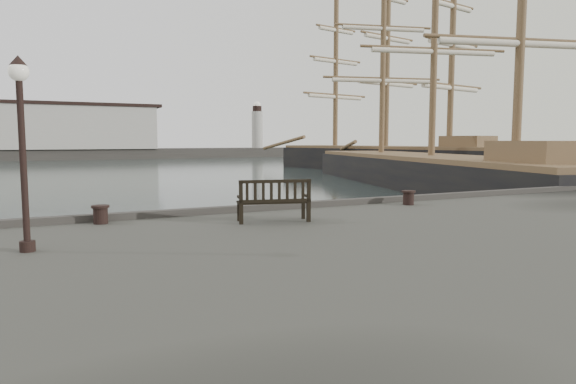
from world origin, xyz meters
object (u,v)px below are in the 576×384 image
lamp_post (21,127)px  tall_ship_far (385,164)px  bollard_right (408,198)px  bollard_left (101,214)px  tall_ship_main (431,178)px  bench (274,209)px

lamp_post → tall_ship_far: (37.09, 38.41, -2.95)m
bollard_right → lamp_post: 11.17m
bollard_right → tall_ship_far: size_ratio=0.01×
bollard_left → tall_ship_main: size_ratio=0.01×
bollard_right → lamp_post: (-10.73, -2.35, 2.03)m
lamp_post → bollard_right: bearing=12.3°
tall_ship_main → bollard_left: bearing=-131.5°
bollard_right → tall_ship_main: tall_ship_main is taller
tall_ship_far → tall_ship_main: bearing=-128.8°
tall_ship_main → tall_ship_far: tall_ship_main is taller
bollard_right → bench: bearing=-167.3°
bollard_left → tall_ship_far: tall_ship_far is taller
bollard_left → tall_ship_main: bearing=33.5°
bollard_right → lamp_post: bearing=-167.7°
lamp_post → tall_ship_main: tall_ship_main is taller
bollard_right → tall_ship_main: size_ratio=0.01×
bench → tall_ship_main: tall_ship_main is taller
bench → tall_ship_far: 48.85m
tall_ship_far → bollard_left: bearing=-146.0°
tall_ship_far → lamp_post: bearing=-145.1°
lamp_post → bench: bearing=12.0°
bench → bollard_right: bench is taller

